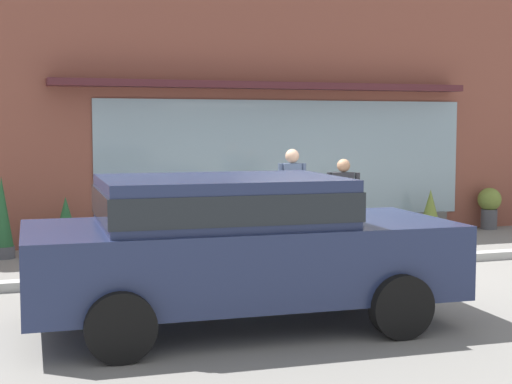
{
  "coord_description": "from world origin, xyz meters",
  "views": [
    {
      "loc": [
        -4.65,
        -10.2,
        2.09
      ],
      "look_at": [
        -0.8,
        1.2,
        1.02
      ],
      "focal_mm": 54.06,
      "sensor_mm": 36.0,
      "label": 1
    }
  ],
  "objects_px": {
    "pedestrian_passerby": "(343,200)",
    "potted_plant_window_left": "(263,227)",
    "fire_hydrant": "(255,229)",
    "potted_plant_window_right": "(430,213)",
    "potted_plant_trailing_edge": "(2,219)",
    "pedestrian_with_handbag": "(293,193)",
    "potted_plant_low_front": "(66,226)",
    "potted_plant_doorstep": "(345,207)",
    "parked_car_navy": "(234,241)",
    "potted_plant_by_entrance": "(489,205)"
  },
  "relations": [
    {
      "from": "fire_hydrant",
      "to": "potted_plant_window_right",
      "type": "distance_m",
      "value": 4.27
    },
    {
      "from": "fire_hydrant",
      "to": "pedestrian_with_handbag",
      "type": "distance_m",
      "value": 0.94
    },
    {
      "from": "potted_plant_doorstep",
      "to": "potted_plant_by_entrance",
      "type": "bearing_deg",
      "value": 3.99
    },
    {
      "from": "potted_plant_low_front",
      "to": "potted_plant_window_left",
      "type": "bearing_deg",
      "value": 0.65
    },
    {
      "from": "pedestrian_with_handbag",
      "to": "potted_plant_window_right",
      "type": "distance_m",
      "value": 3.53
    },
    {
      "from": "potted_plant_by_entrance",
      "to": "potted_plant_window_left",
      "type": "relative_size",
      "value": 1.75
    },
    {
      "from": "potted_plant_doorstep",
      "to": "potted_plant_low_front",
      "type": "distance_m",
      "value": 4.97
    },
    {
      "from": "pedestrian_with_handbag",
      "to": "pedestrian_passerby",
      "type": "distance_m",
      "value": 0.86
    },
    {
      "from": "potted_plant_window_right",
      "to": "potted_plant_window_left",
      "type": "height_order",
      "value": "potted_plant_window_right"
    },
    {
      "from": "pedestrian_passerby",
      "to": "fire_hydrant",
      "type": "bearing_deg",
      "value": 14.18
    },
    {
      "from": "potted_plant_window_right",
      "to": "fire_hydrant",
      "type": "bearing_deg",
      "value": -160.06
    },
    {
      "from": "pedestrian_with_handbag",
      "to": "potted_plant_window_right",
      "type": "relative_size",
      "value": 1.98
    },
    {
      "from": "potted_plant_window_right",
      "to": "pedestrian_with_handbag",
      "type": "bearing_deg",
      "value": -159.9
    },
    {
      "from": "potted_plant_by_entrance",
      "to": "parked_car_navy",
      "type": "bearing_deg",
      "value": -142.15
    },
    {
      "from": "pedestrian_passerby",
      "to": "potted_plant_doorstep",
      "type": "relative_size",
      "value": 1.29
    },
    {
      "from": "potted_plant_trailing_edge",
      "to": "parked_car_navy",
      "type": "bearing_deg",
      "value": -65.8
    },
    {
      "from": "fire_hydrant",
      "to": "potted_plant_window_right",
      "type": "bearing_deg",
      "value": 19.94
    },
    {
      "from": "potted_plant_low_front",
      "to": "potted_plant_doorstep",
      "type": "bearing_deg",
      "value": -1.29
    },
    {
      "from": "potted_plant_doorstep",
      "to": "fire_hydrant",
      "type": "bearing_deg",
      "value": -147.11
    },
    {
      "from": "fire_hydrant",
      "to": "potted_plant_window_right",
      "type": "xyz_separation_m",
      "value": [
        4.01,
        1.46,
        -0.06
      ]
    },
    {
      "from": "potted_plant_low_front",
      "to": "potted_plant_by_entrance",
      "type": "height_order",
      "value": "potted_plant_low_front"
    },
    {
      "from": "potted_plant_window_right",
      "to": "potted_plant_window_left",
      "type": "distance_m",
      "value": 3.35
    },
    {
      "from": "pedestrian_with_handbag",
      "to": "potted_plant_window_right",
      "type": "xyz_separation_m",
      "value": [
        3.27,
        1.2,
        -0.57
      ]
    },
    {
      "from": "potted_plant_doorstep",
      "to": "pedestrian_with_handbag",
      "type": "bearing_deg",
      "value": -141.48
    },
    {
      "from": "fire_hydrant",
      "to": "potted_plant_trailing_edge",
      "type": "bearing_deg",
      "value": 161.75
    },
    {
      "from": "pedestrian_with_handbag",
      "to": "parked_car_navy",
      "type": "xyz_separation_m",
      "value": [
        -2.23,
        -4.01,
        -0.09
      ]
    },
    {
      "from": "parked_car_navy",
      "to": "potted_plant_window_right",
      "type": "xyz_separation_m",
      "value": [
        5.51,
        5.21,
        -0.48
      ]
    },
    {
      "from": "potted_plant_low_front",
      "to": "potted_plant_by_entrance",
      "type": "distance_m",
      "value": 8.23
    },
    {
      "from": "potted_plant_doorstep",
      "to": "parked_car_navy",
      "type": "bearing_deg",
      "value": -125.57
    },
    {
      "from": "pedestrian_with_handbag",
      "to": "parked_car_navy",
      "type": "height_order",
      "value": "pedestrian_with_handbag"
    },
    {
      "from": "pedestrian_passerby",
      "to": "parked_car_navy",
      "type": "xyz_separation_m",
      "value": [
        -2.83,
        -3.4,
        -0.01
      ]
    },
    {
      "from": "fire_hydrant",
      "to": "parked_car_navy",
      "type": "xyz_separation_m",
      "value": [
        -1.49,
        -3.75,
        0.42
      ]
    },
    {
      "from": "potted_plant_trailing_edge",
      "to": "potted_plant_window_right",
      "type": "bearing_deg",
      "value": 1.68
    },
    {
      "from": "pedestrian_with_handbag",
      "to": "potted_plant_low_front",
      "type": "distance_m",
      "value": 3.76
    },
    {
      "from": "potted_plant_trailing_edge",
      "to": "potted_plant_window_left",
      "type": "bearing_deg",
      "value": 4.64
    },
    {
      "from": "pedestrian_passerby",
      "to": "potted_plant_by_entrance",
      "type": "height_order",
      "value": "pedestrian_passerby"
    },
    {
      "from": "potted_plant_doorstep",
      "to": "potted_plant_low_front",
      "type": "bearing_deg",
      "value": 178.71
    },
    {
      "from": "potted_plant_trailing_edge",
      "to": "pedestrian_passerby",
      "type": "bearing_deg",
      "value": -17.38
    },
    {
      "from": "parked_car_navy",
      "to": "potted_plant_window_left",
      "type": "distance_m",
      "value": 5.8
    },
    {
      "from": "pedestrian_passerby",
      "to": "potted_plant_trailing_edge",
      "type": "relative_size",
      "value": 1.2
    },
    {
      "from": "parked_car_navy",
      "to": "potted_plant_doorstep",
      "type": "height_order",
      "value": "parked_car_navy"
    },
    {
      "from": "pedestrian_with_handbag",
      "to": "potted_plant_trailing_edge",
      "type": "bearing_deg",
      "value": 178.72
    },
    {
      "from": "pedestrian_passerby",
      "to": "potted_plant_window_left",
      "type": "distance_m",
      "value": 2.15
    },
    {
      "from": "potted_plant_window_right",
      "to": "potted_plant_by_entrance",
      "type": "height_order",
      "value": "potted_plant_window_right"
    },
    {
      "from": "potted_plant_trailing_edge",
      "to": "potted_plant_low_front",
      "type": "bearing_deg",
      "value": 17.89
    },
    {
      "from": "pedestrian_with_handbag",
      "to": "potted_plant_window_left",
      "type": "height_order",
      "value": "pedestrian_with_handbag"
    },
    {
      "from": "fire_hydrant",
      "to": "potted_plant_low_front",
      "type": "height_order",
      "value": "fire_hydrant"
    },
    {
      "from": "fire_hydrant",
      "to": "potted_plant_window_right",
      "type": "height_order",
      "value": "fire_hydrant"
    },
    {
      "from": "pedestrian_with_handbag",
      "to": "potted_plant_low_front",
      "type": "xyz_separation_m",
      "value": [
        -3.49,
        1.29,
        -0.54
      ]
    },
    {
      "from": "potted_plant_doorstep",
      "to": "potted_plant_by_entrance",
      "type": "xyz_separation_m",
      "value": [
        3.26,
        0.23,
        -0.1
      ]
    }
  ]
}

